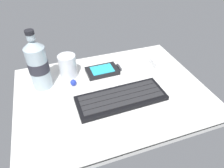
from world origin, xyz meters
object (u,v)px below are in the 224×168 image
juice_cup (68,67)px  handheld_device (104,70)px  trackball_mouse (73,83)px  water_bottle (38,64)px  charger_block (160,62)px  keyboard (121,98)px

juice_cup → handheld_device: bearing=-9.5°
juice_cup → trackball_mouse: bearing=-85.5°
juice_cup → trackball_mouse: size_ratio=3.86×
handheld_device → juice_cup: 13.59cm
handheld_device → trackball_mouse: trackball_mouse is taller
water_bottle → charger_block: water_bottle is taller
keyboard → water_bottle: bearing=145.7°
juice_cup → charger_block: (36.06, -4.56, -2.71)cm
keyboard → charger_block: 26.56cm
keyboard → juice_cup: bearing=126.0°
handheld_device → water_bottle: (-22.65, -0.84, 8.28)cm
keyboard → juice_cup: size_ratio=3.44×
water_bottle → charger_block: bearing=-1.9°
keyboard → water_bottle: size_ratio=1.41×
water_bottle → keyboard: bearing=-34.3°
keyboard → juice_cup: juice_cup is taller
keyboard → handheld_device: (-0.70, 16.75, -0.08)cm
keyboard → water_bottle: 29.42cm
water_bottle → trackball_mouse: 13.23cm
handheld_device → keyboard: bearing=-87.6°
trackball_mouse → juice_cup: bearing=94.5°
charger_block → handheld_device: bearing=174.1°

